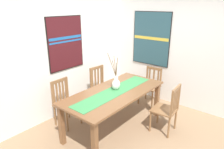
% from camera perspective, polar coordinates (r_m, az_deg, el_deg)
% --- Properties ---
extents(ground_plane, '(6.40, 6.40, 0.03)m').
position_cam_1_polar(ground_plane, '(3.87, 6.84, -17.87)').
color(ground_plane, '#8E7051').
extents(wall_back, '(6.40, 0.12, 2.70)m').
position_cam_1_polar(wall_back, '(4.47, -12.94, 6.32)').
color(wall_back, silver).
rests_on(wall_back, ground_plane).
extents(wall_side, '(0.12, 6.40, 2.70)m').
position_cam_1_polar(wall_side, '(4.87, 19.61, 6.75)').
color(wall_side, silver).
rests_on(wall_side, ground_plane).
extents(dining_table, '(2.05, 0.94, 0.78)m').
position_cam_1_polar(dining_table, '(3.82, 0.76, -6.16)').
color(dining_table, brown).
rests_on(dining_table, ground_plane).
extents(table_runner, '(1.89, 0.36, 0.01)m').
position_cam_1_polar(table_runner, '(3.77, 0.77, -4.70)').
color(table_runner, '#388447').
rests_on(table_runner, dining_table).
extents(centerpiece_vase, '(0.26, 0.16, 0.72)m').
position_cam_1_polar(centerpiece_vase, '(3.81, 1.12, -2.53)').
color(centerpiece_vase, silver).
rests_on(centerpiece_vase, dining_table).
extents(chair_0, '(0.43, 0.43, 0.87)m').
position_cam_1_polar(chair_0, '(4.99, 10.74, -2.93)').
color(chair_0, brown).
rests_on(chair_0, ground_plane).
extents(chair_1, '(0.44, 0.44, 0.92)m').
position_cam_1_polar(chair_1, '(4.15, -13.00, -7.41)').
color(chair_1, brown).
rests_on(chair_1, ground_plane).
extents(chair_2, '(0.45, 0.45, 0.96)m').
position_cam_1_polar(chair_2, '(4.72, -3.17, -3.53)').
color(chair_2, brown).
rests_on(chair_2, ground_plane).
extents(chair_3, '(0.45, 0.45, 0.94)m').
position_cam_1_polar(chair_3, '(3.94, 15.29, -9.07)').
color(chair_3, brown).
rests_on(chair_3, ground_plane).
extents(painting_on_back_wall, '(0.87, 0.05, 1.10)m').
position_cam_1_polar(painting_on_back_wall, '(4.37, -12.84, 8.50)').
color(painting_on_back_wall, black).
extents(painting_on_side_wall, '(0.05, 0.98, 1.29)m').
position_cam_1_polar(painting_on_side_wall, '(5.12, 10.89, 9.77)').
color(painting_on_side_wall, black).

